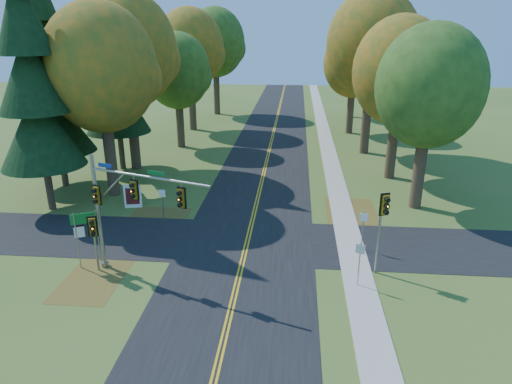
# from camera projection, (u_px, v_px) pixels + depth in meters

# --- Properties ---
(ground) EXTENTS (160.00, 160.00, 0.00)m
(ground) POSITION_uv_depth(u_px,v_px,m) (244.00, 257.00, 25.92)
(ground) COLOR #3C5A1F
(ground) RESTS_ON ground
(road_main) EXTENTS (8.00, 160.00, 0.02)m
(road_main) POSITION_uv_depth(u_px,v_px,m) (244.00, 257.00, 25.92)
(road_main) COLOR black
(road_main) RESTS_ON ground
(road_cross) EXTENTS (60.00, 6.00, 0.02)m
(road_cross) POSITION_uv_depth(u_px,v_px,m) (247.00, 241.00, 27.79)
(road_cross) COLOR black
(road_cross) RESTS_ON ground
(centerline_left) EXTENTS (0.10, 160.00, 0.01)m
(centerline_left) POSITION_uv_depth(u_px,v_px,m) (242.00, 257.00, 25.92)
(centerline_left) COLOR gold
(centerline_left) RESTS_ON road_main
(centerline_right) EXTENTS (0.10, 160.00, 0.01)m
(centerline_right) POSITION_uv_depth(u_px,v_px,m) (245.00, 257.00, 25.90)
(centerline_right) COLOR gold
(centerline_right) RESTS_ON road_main
(sidewalk_east) EXTENTS (1.60, 160.00, 0.06)m
(sidewalk_east) POSITION_uv_depth(u_px,v_px,m) (354.00, 261.00, 25.39)
(sidewalk_east) COLOR #9E998E
(sidewalk_east) RESTS_ON ground
(leaf_patch_w_near) EXTENTS (4.00, 6.00, 0.00)m
(leaf_patch_w_near) POSITION_uv_depth(u_px,v_px,m) (153.00, 224.00, 30.20)
(leaf_patch_w_near) COLOR brown
(leaf_patch_w_near) RESTS_ON ground
(leaf_patch_e) EXTENTS (3.50, 8.00, 0.00)m
(leaf_patch_e) POSITION_uv_depth(u_px,v_px,m) (353.00, 219.00, 30.96)
(leaf_patch_e) COLOR brown
(leaf_patch_e) RESTS_ON ground
(leaf_patch_w_far) EXTENTS (3.00, 5.00, 0.00)m
(leaf_patch_w_far) POSITION_uv_depth(u_px,v_px,m) (94.00, 278.00, 23.74)
(leaf_patch_w_far) COLOR brown
(leaf_patch_w_far) RESTS_ON ground
(tree_w_a) EXTENTS (8.00, 8.00, 14.15)m
(tree_w_a) POSITION_uv_depth(u_px,v_px,m) (102.00, 69.00, 32.36)
(tree_w_a) COLOR #38281C
(tree_w_a) RESTS_ON ground
(tree_e_a) EXTENTS (7.20, 7.20, 12.73)m
(tree_e_a) POSITION_uv_depth(u_px,v_px,m) (431.00, 87.00, 30.23)
(tree_e_a) COLOR #38281C
(tree_e_a) RESTS_ON ground
(tree_w_b) EXTENTS (8.60, 8.60, 15.38)m
(tree_w_b) POSITION_uv_depth(u_px,v_px,m) (127.00, 51.00, 38.57)
(tree_w_b) COLOR #38281C
(tree_w_b) RESTS_ON ground
(tree_e_b) EXTENTS (7.60, 7.60, 13.33)m
(tree_e_b) POSITION_uv_depth(u_px,v_px,m) (401.00, 72.00, 36.52)
(tree_e_b) COLOR #38281C
(tree_e_b) RESTS_ON ground
(tree_w_c) EXTENTS (6.80, 6.80, 11.91)m
(tree_w_c) POSITION_uv_depth(u_px,v_px,m) (178.00, 71.00, 46.87)
(tree_w_c) COLOR #38281C
(tree_w_c) RESTS_ON ground
(tree_e_c) EXTENTS (8.80, 8.80, 15.79)m
(tree_e_c) POSITION_uv_depth(u_px,v_px,m) (373.00, 45.00, 43.59)
(tree_e_c) COLOR #38281C
(tree_e_c) RESTS_ON ground
(tree_w_d) EXTENTS (8.20, 8.20, 14.56)m
(tree_w_d) POSITION_uv_depth(u_px,v_px,m) (190.00, 49.00, 54.44)
(tree_w_d) COLOR #38281C
(tree_w_d) RESTS_ON ground
(tree_e_d) EXTENTS (7.00, 7.00, 12.32)m
(tree_e_d) POSITION_uv_depth(u_px,v_px,m) (354.00, 63.00, 53.06)
(tree_e_d) COLOR #38281C
(tree_e_d) RESTS_ON ground
(tree_w_e) EXTENTS (8.40, 8.40, 14.97)m
(tree_w_e) POSITION_uv_depth(u_px,v_px,m) (216.00, 43.00, 64.44)
(tree_w_e) COLOR #38281C
(tree_w_e) RESTS_ON ground
(tree_e_e) EXTENTS (7.80, 7.80, 13.74)m
(tree_e_e) POSITION_uv_depth(u_px,v_px,m) (355.00, 50.00, 62.65)
(tree_e_e) COLOR #38281C
(tree_e_e) RESTS_ON ground
(pine_a) EXTENTS (5.60, 5.60, 19.48)m
(pine_a) POSITION_uv_depth(u_px,v_px,m) (31.00, 78.00, 29.58)
(pine_a) COLOR #38281C
(pine_a) RESTS_ON ground
(pine_b) EXTENTS (5.60, 5.60, 17.31)m
(pine_b) POSITION_uv_depth(u_px,v_px,m) (51.00, 84.00, 34.74)
(pine_b) COLOR #38281C
(pine_b) RESTS_ON ground
(pine_c) EXTENTS (5.60, 5.60, 20.56)m
(pine_c) POSITION_uv_depth(u_px,v_px,m) (112.00, 59.00, 38.64)
(pine_c) COLOR #38281C
(pine_c) RESTS_ON ground
(traffic_mast) EXTENTS (6.63, 2.46, 6.33)m
(traffic_mast) POSITION_uv_depth(u_px,v_px,m) (123.00, 202.00, 22.83)
(traffic_mast) COLOR gray
(traffic_mast) RESTS_ON ground
(east_signal_pole) EXTENTS (0.51, 0.61, 4.60)m
(east_signal_pole) POSITION_uv_depth(u_px,v_px,m) (383.00, 214.00, 22.94)
(east_signal_pole) COLOR gray
(east_signal_pole) RESTS_ON ground
(ped_signal_pole) EXTENTS (0.49, 0.59, 3.24)m
(ped_signal_pole) POSITION_uv_depth(u_px,v_px,m) (93.00, 231.00, 23.54)
(ped_signal_pole) COLOR gray
(ped_signal_pole) RESTS_ON ground
(route_sign_cluster) EXTENTS (1.38, 0.67, 3.21)m
(route_sign_cluster) POSITION_uv_depth(u_px,v_px,m) (86.00, 228.00, 24.20)
(route_sign_cluster) COLOR gray
(route_sign_cluster) RESTS_ON ground
(info_kiosk) EXTENTS (1.23, 0.38, 1.69)m
(info_kiosk) POSITION_uv_depth(u_px,v_px,m) (133.00, 196.00, 32.72)
(info_kiosk) COLOR white
(info_kiosk) RESTS_ON ground
(reg_sign_e_north) EXTENTS (0.45, 0.16, 2.41)m
(reg_sign_e_north) POSITION_uv_depth(u_px,v_px,m) (363.00, 224.00, 26.18)
(reg_sign_e_north) COLOR gray
(reg_sign_e_north) RESTS_ON ground
(reg_sign_e_south) EXTENTS (0.45, 0.19, 2.42)m
(reg_sign_e_south) POSITION_uv_depth(u_px,v_px,m) (360.00, 257.00, 22.48)
(reg_sign_e_south) COLOR gray
(reg_sign_e_south) RESTS_ON ground
(reg_sign_w) EXTENTS (0.44, 0.08, 2.32)m
(reg_sign_w) POSITION_uv_depth(u_px,v_px,m) (162.00, 199.00, 30.13)
(reg_sign_w) COLOR gray
(reg_sign_w) RESTS_ON ground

